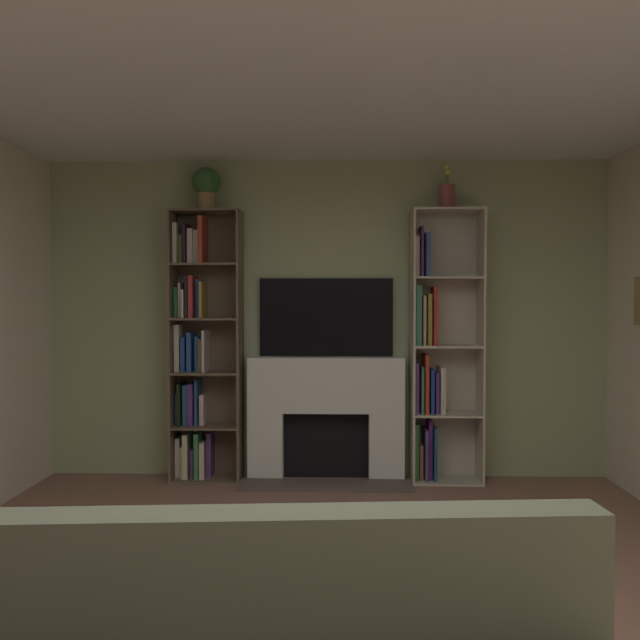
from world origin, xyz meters
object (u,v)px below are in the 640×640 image
tv (326,317)px  potted_plant (206,185)px  vase_with_flowers (447,196)px  fireplace (326,414)px  coffee_table (305,639)px  bookshelf_right (437,355)px  bookshelf_left (200,351)px

tv → potted_plant: potted_plant is taller
vase_with_flowers → potted_plant: bearing=180.0°
fireplace → coffee_table: 3.44m
tv → bookshelf_right: 0.98m
bookshelf_left → bookshelf_right: bearing=-0.1°
vase_with_flowers → coffee_table: bearing=-106.5°
fireplace → tv: tv is taller
fireplace → coffee_table: bearing=-90.1°
bookshelf_right → fireplace: bearing=179.7°
potted_plant → vase_with_flowers: 2.00m
tv → bookshelf_right: (0.92, -0.10, -0.31)m
fireplace → bookshelf_right: bearing=-0.3°
bookshelf_right → vase_with_flowers: bearing=-18.2°
tv → fireplace: bearing=-90.0°
bookshelf_left → potted_plant: size_ratio=6.22×
potted_plant → coffee_table: bearing=-73.8°
coffee_table → bookshelf_right: bearing=74.8°
vase_with_flowers → coffee_table: (-1.01, -3.40, -2.03)m
vase_with_flowers → bookshelf_right: bearing=161.8°
fireplace → potted_plant: potted_plant is taller
coffee_table → fireplace: bearing=89.9°
potted_plant → bookshelf_right: bearing=0.7°
fireplace → bookshelf_right: (0.92, -0.01, 0.50)m
potted_plant → coffee_table: 4.13m
potted_plant → coffee_table: (0.99, -3.40, -2.12)m
coffee_table → potted_plant: bearing=106.2°
potted_plant → vase_with_flowers: bearing=-0.0°
fireplace → bookshelf_right: 1.05m
tv → potted_plant: (-1.00, -0.12, 1.10)m
fireplace → coffee_table: (-0.01, -3.43, -0.21)m
bookshelf_left → vase_with_flowers: 2.43m
fireplace → potted_plant: bearing=-178.3°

